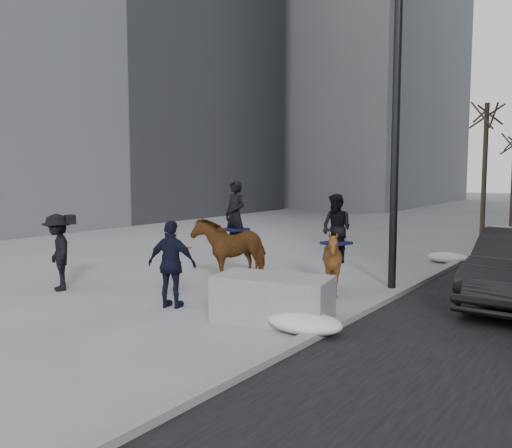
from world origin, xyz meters
The scene contains 11 objects.
ground centered at (0.00, 0.00, 0.00)m, with size 120.00×120.00×0.00m, color gray.
curb centered at (3.00, 10.00, 0.06)m, with size 0.25×90.00×0.12m, color gray.
building_left centered at (-19.00, 10.00, 10.00)m, with size 12.00×26.00×20.00m, color #595960.
planter centered at (1.88, -0.93, 0.42)m, with size 2.09×1.04×0.84m, color gray.
tree_near centered at (2.40, 12.77, 2.91)m, with size 1.20×1.20×5.82m, color #34271F, non-canonical shape.
mounted_left centered at (-0.93, 1.49, 0.92)m, with size 1.22×2.05×2.48m.
mounted_right centered at (1.83, 1.56, 0.89)m, with size 1.47×1.57×2.23m.
feeder centered at (-0.31, -1.26, 0.88)m, with size 1.11×1.00×1.75m.
camera_crew centered at (-3.54, -1.62, 0.89)m, with size 1.31×1.11×1.75m.
lamppost centered at (2.60, 3.26, 4.99)m, with size 0.25×2.56×9.09m.
snow_piles centered at (2.70, 5.87, 0.16)m, with size 1.38×16.76×0.35m.
Camera 1 is at (7.20, -8.98, 2.75)m, focal length 38.00 mm.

